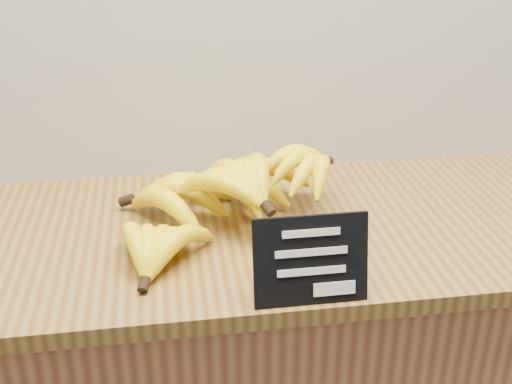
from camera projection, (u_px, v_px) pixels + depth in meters
The scene contains 3 objects.
counter_top at pixel (252, 232), 1.18m from camera, with size 1.48×0.54×0.03m, color olive.
chalkboard_sign at pixel (311, 260), 0.93m from camera, with size 0.17×0.01×0.14m, color black.
banana_pile at pixel (222, 194), 1.17m from camera, with size 0.49×0.40×0.12m.
Camera 1 is at (-0.08, 1.73, 1.50)m, focal length 45.00 mm.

